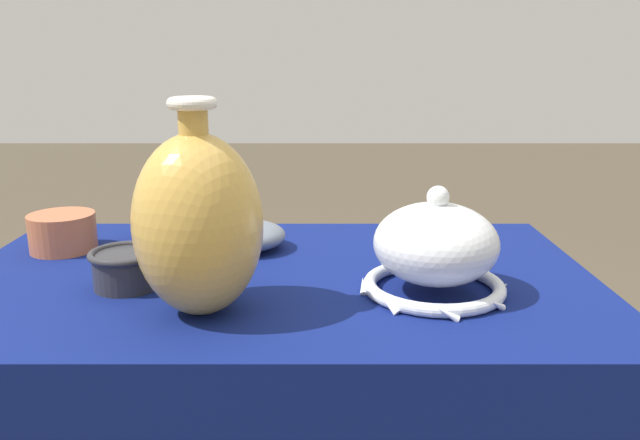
{
  "coord_description": "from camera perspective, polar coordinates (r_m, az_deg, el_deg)",
  "views": [
    {
      "loc": [
        0.08,
        -1.07,
        1.09
      ],
      "look_at": [
        0.09,
        -0.1,
        0.83
      ],
      "focal_mm": 35.0,
      "sensor_mm": 36.0,
      "label": 1
    }
  ],
  "objects": [
    {
      "name": "display_table",
      "position": [
        1.15,
        -4.35,
        -8.89
      ],
      "size": [
        1.14,
        0.69,
        0.71
      ],
      "color": "brown",
      "rests_on": "ground_plane"
    },
    {
      "name": "vase_tall_bulbous",
      "position": [
        0.94,
        -11.31,
        -0.3
      ],
      "size": [
        0.19,
        0.19,
        0.32
      ],
      "color": "gold",
      "rests_on": "display_table"
    },
    {
      "name": "pot_squat_terracotta",
      "position": [
        1.35,
        -22.71,
        -1.05
      ],
      "size": [
        0.13,
        0.13,
        0.07
      ],
      "primitive_type": "cylinder",
      "color": "#BC6642",
      "rests_on": "display_table"
    },
    {
      "name": "vase_dome_bell",
      "position": [
        1.04,
        10.26,
        -2.79
      ],
      "size": [
        0.25,
        0.25,
        0.18
      ],
      "color": "white",
      "rests_on": "display_table"
    },
    {
      "name": "bowl_shallow_slate",
      "position": [
        1.27,
        -6.77,
        -1.44
      ],
      "size": [
        0.15,
        0.15,
        0.06
      ],
      "primitive_type": "ellipsoid",
      "color": "slate",
      "rests_on": "display_table"
    },
    {
      "name": "cup_wide_charcoal",
      "position": [
        1.1,
        -17.51,
        -4.13
      ],
      "size": [
        0.12,
        0.12,
        0.07
      ],
      "color": "#2D2D33",
      "rests_on": "display_table"
    },
    {
      "name": "mosaic_tile_box",
      "position": [
        1.36,
        -13.16,
        0.09
      ],
      "size": [
        0.17,
        0.13,
        0.09
      ],
      "rotation": [
        0.0,
        0.0,
        0.11
      ],
      "color": "#232328",
      "rests_on": "display_table"
    }
  ]
}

